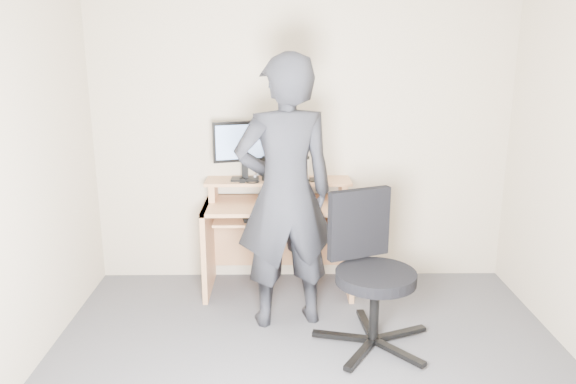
{
  "coord_description": "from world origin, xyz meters",
  "views": [
    {
      "loc": [
        -0.18,
        -2.92,
        2.01
      ],
      "look_at": [
        -0.13,
        1.05,
        0.95
      ],
      "focal_mm": 35.0,
      "sensor_mm": 36.0,
      "label": 1
    }
  ],
  "objects_px": {
    "office_chair": "(370,265)",
    "person": "(285,194)",
    "desk": "(278,224)",
    "monitor": "(244,145)"
  },
  "relations": [
    {
      "from": "desk",
      "to": "monitor",
      "type": "relative_size",
      "value": 2.39
    },
    {
      "from": "office_chair",
      "to": "person",
      "type": "height_order",
      "value": "person"
    },
    {
      "from": "office_chair",
      "to": "monitor",
      "type": "bearing_deg",
      "value": 109.49
    },
    {
      "from": "monitor",
      "to": "office_chair",
      "type": "distance_m",
      "value": 1.48
    },
    {
      "from": "office_chair",
      "to": "person",
      "type": "xyz_separation_m",
      "value": [
        -0.57,
        0.3,
        0.42
      ]
    },
    {
      "from": "desk",
      "to": "person",
      "type": "relative_size",
      "value": 0.61
    },
    {
      "from": "desk",
      "to": "monitor",
      "type": "xyz_separation_m",
      "value": [
        -0.28,
        0.06,
        0.66
      ]
    },
    {
      "from": "office_chair",
      "to": "desk",
      "type": "bearing_deg",
      "value": 100.99
    },
    {
      "from": "desk",
      "to": "monitor",
      "type": "height_order",
      "value": "monitor"
    },
    {
      "from": "person",
      "to": "office_chair",
      "type": "bearing_deg",
      "value": 139.35
    }
  ]
}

